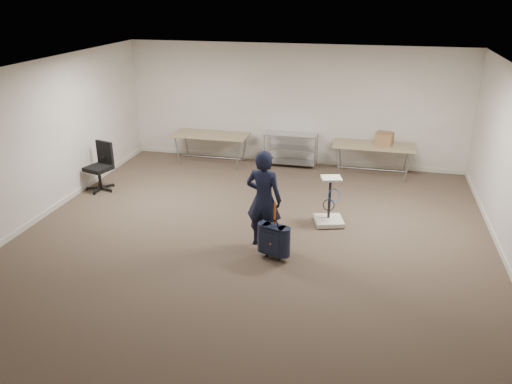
# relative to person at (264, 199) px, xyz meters

# --- Properties ---
(ground) EXTENTS (9.00, 9.00, 0.00)m
(ground) POSITION_rel_person_xyz_m (-0.22, -0.18, -0.82)
(ground) COLOR #413127
(ground) RESTS_ON ground
(room_shell) EXTENTS (8.00, 9.00, 9.00)m
(room_shell) POSITION_rel_person_xyz_m (-0.22, 1.20, -0.77)
(room_shell) COLOR beige
(room_shell) RESTS_ON ground
(folding_table_left) EXTENTS (1.80, 0.75, 0.73)m
(folding_table_left) POSITION_rel_person_xyz_m (-2.12, 3.77, -0.14)
(folding_table_left) COLOR #8C7356
(folding_table_left) RESTS_ON ground
(folding_table_right) EXTENTS (1.80, 0.75, 0.73)m
(folding_table_right) POSITION_rel_person_xyz_m (1.68, 3.77, -0.14)
(folding_table_right) COLOR #8C7356
(folding_table_right) RESTS_ON ground
(wire_shelf) EXTENTS (1.22, 0.47, 0.80)m
(wire_shelf) POSITION_rel_person_xyz_m (-0.22, 4.02, -0.38)
(wire_shelf) COLOR silver
(wire_shelf) RESTS_ON ground
(person) EXTENTS (0.64, 0.47, 1.64)m
(person) POSITION_rel_person_xyz_m (0.00, 0.00, 0.00)
(person) COLOR black
(person) RESTS_ON ground
(suitcase) EXTENTS (0.39, 0.29, 0.96)m
(suitcase) POSITION_rel_person_xyz_m (0.25, -0.41, -0.49)
(suitcase) COLOR black
(suitcase) RESTS_ON ground
(office_chair) EXTENTS (0.61, 0.61, 1.01)m
(office_chair) POSITION_rel_person_xyz_m (-3.86, 1.63, -0.51)
(office_chair) COLOR black
(office_chair) RESTS_ON ground
(equipment_cart) EXTENTS (0.60, 0.60, 0.90)m
(equipment_cart) POSITION_rel_person_xyz_m (0.98, 1.05, -0.58)
(equipment_cart) COLOR beige
(equipment_cart) RESTS_ON ground
(cardboard_box) EXTENTS (0.42, 0.35, 0.27)m
(cardboard_box) POSITION_rel_person_xyz_m (1.89, 3.86, 0.05)
(cardboard_box) COLOR #9E7D49
(cardboard_box) RESTS_ON folding_table_right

